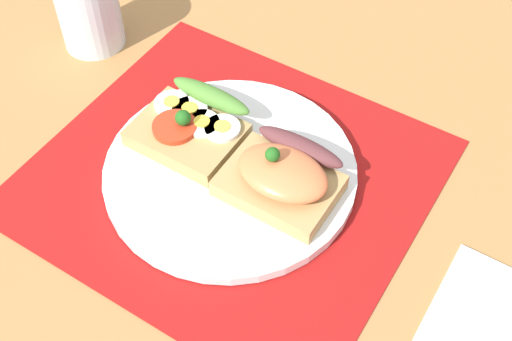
{
  "coord_description": "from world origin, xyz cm",
  "views": [
    {
      "loc": [
        24.25,
        -33.99,
        52.12
      ],
      "look_at": [
        3.0,
        0.0,
        2.93
      ],
      "focal_mm": 47.04,
      "sensor_mm": 36.0,
      "label": 1
    }
  ],
  "objects_px": {
    "sandwich_salmon": "(281,178)",
    "drinking_glass": "(89,11)",
    "sandwich_egg_tomato": "(191,126)",
    "plate": "(230,171)"
  },
  "relations": [
    {
      "from": "sandwich_salmon",
      "to": "drinking_glass",
      "type": "distance_m",
      "value": 0.32
    },
    {
      "from": "plate",
      "to": "sandwich_egg_tomato",
      "type": "distance_m",
      "value": 0.06
    },
    {
      "from": "sandwich_egg_tomato",
      "to": "sandwich_salmon",
      "type": "xyz_separation_m",
      "value": [
        0.11,
        -0.01,
        0.01
      ]
    },
    {
      "from": "plate",
      "to": "sandwich_egg_tomato",
      "type": "xyz_separation_m",
      "value": [
        -0.06,
        0.02,
        0.02
      ]
    },
    {
      "from": "sandwich_egg_tomato",
      "to": "sandwich_salmon",
      "type": "bearing_deg",
      "value": -6.94
    },
    {
      "from": "sandwich_salmon",
      "to": "drinking_glass",
      "type": "xyz_separation_m",
      "value": [
        -0.31,
        0.09,
        0.01
      ]
    },
    {
      "from": "sandwich_egg_tomato",
      "to": "sandwich_salmon",
      "type": "relative_size",
      "value": 0.97
    },
    {
      "from": "sandwich_salmon",
      "to": "drinking_glass",
      "type": "bearing_deg",
      "value": 164.27
    },
    {
      "from": "sandwich_salmon",
      "to": "drinking_glass",
      "type": "height_order",
      "value": "drinking_glass"
    },
    {
      "from": "plate",
      "to": "drinking_glass",
      "type": "xyz_separation_m",
      "value": [
        -0.25,
        0.09,
        0.04
      ]
    }
  ]
}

